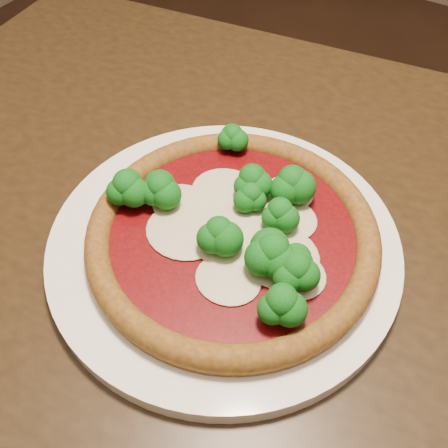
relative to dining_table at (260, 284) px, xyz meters
The scene contains 4 objects.
floor 0.68m from the dining_table, 87.11° to the left, with size 4.00×4.00×0.00m, color black.
dining_table is the anchor object (origin of this frame).
plate 0.13m from the dining_table, 115.14° to the right, with size 0.35×0.35×0.02m, color white.
pizza 0.15m from the dining_table, 103.69° to the right, with size 0.29×0.29×0.06m.
Camera 1 is at (0.13, -0.54, 1.16)m, focal length 40.00 mm.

